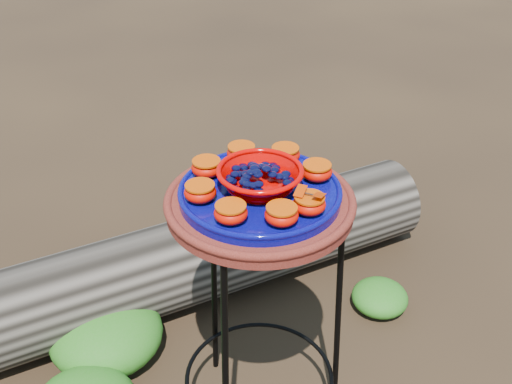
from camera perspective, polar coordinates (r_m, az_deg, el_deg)
plant_stand at (r=1.68m, az=0.31°, el=-11.56°), size 0.44×0.44×0.70m
terracotta_saucer at (r=1.45m, az=0.35°, el=-1.12°), size 0.42×0.42×0.03m
cobalt_plate at (r=1.44m, az=0.35°, el=-0.15°), size 0.36×0.36×0.02m
red_bowl at (r=1.42m, az=0.36°, el=1.12°), size 0.18×0.18×0.05m
glass_gems at (r=1.40m, az=0.36°, el=2.43°), size 0.14×0.14×0.02m
orange_half_0 at (r=1.35m, az=4.75°, el=-1.09°), size 0.07×0.07×0.04m
orange_half_1 at (r=1.46m, az=5.43°, el=1.82°), size 0.07×0.07×0.04m
orange_half_2 at (r=1.53m, az=2.62°, el=3.34°), size 0.07×0.07×0.04m
orange_half_3 at (r=1.53m, az=-1.30°, el=3.47°), size 0.07×0.07×0.04m
orange_half_4 at (r=1.48m, az=-4.41°, el=2.16°), size 0.07×0.07×0.04m
orange_half_5 at (r=1.39m, az=-4.99°, el=-0.03°), size 0.07×0.07×0.04m
orange_half_6 at (r=1.32m, az=-2.26°, el=-1.88°), size 0.07×0.07×0.04m
orange_half_7 at (r=1.31m, az=2.29°, el=-2.05°), size 0.07×0.07×0.04m
butterfly at (r=1.33m, az=4.80°, el=-0.16°), size 0.09×0.08×0.01m
driftwood_log at (r=2.23m, az=-4.08°, el=-5.56°), size 1.64×0.69×0.30m
foliage_right at (r=2.25m, az=10.96°, el=-9.11°), size 0.19×0.19×0.10m
foliage_back at (r=2.08m, az=-13.21°, el=-12.06°), size 0.35×0.35×0.18m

